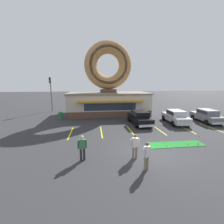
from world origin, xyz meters
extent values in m
plane|color=#2D2D30|center=(0.00, 0.00, 0.00)|extent=(160.00, 160.00, 0.00)
cube|color=brown|center=(-1.74, 14.00, 0.45)|extent=(12.00, 6.00, 0.90)
cube|color=beige|center=(-1.74, 14.00, 2.05)|extent=(12.00, 6.00, 2.30)
cube|color=slate|center=(-1.74, 14.00, 3.28)|extent=(12.30, 6.30, 0.16)
cube|color=orange|center=(-1.74, 10.70, 2.35)|extent=(9.00, 0.60, 0.20)
cube|color=#232D3D|center=(-1.74, 10.98, 1.55)|extent=(7.20, 0.03, 1.00)
cube|color=brown|center=(-1.74, 14.00, 3.61)|extent=(2.40, 1.80, 0.50)
torus|color=#B27F4C|center=(-1.74, 14.00, 7.41)|extent=(7.10, 1.90, 7.10)
torus|color=#9E6B42|center=(-1.74, 13.57, 7.41)|extent=(6.25, 1.05, 6.24)
cube|color=#197523|center=(2.33, 1.14, 0.01)|extent=(4.54, 1.16, 0.03)
torus|color=#D8667F|center=(1.54, 1.38, 0.05)|extent=(0.13, 0.13, 0.04)
torus|color=brown|center=(3.27, 0.96, 0.05)|extent=(0.13, 0.13, 0.04)
torus|color=#D17F47|center=(1.60, 1.01, 0.05)|extent=(0.13, 0.13, 0.04)
torus|color=#A5724C|center=(4.23, 0.98, 0.05)|extent=(0.13, 0.13, 0.04)
torus|color=#E5C666|center=(3.45, 1.24, 0.05)|extent=(0.13, 0.13, 0.04)
sphere|color=white|center=(2.02, 0.91, 0.05)|extent=(0.04, 0.04, 0.04)
cylinder|color=silver|center=(4.35, 1.29, 0.31)|extent=(0.01, 0.01, 0.55)
cube|color=red|center=(4.41, 1.29, 0.53)|extent=(0.12, 0.01, 0.08)
cube|color=slate|center=(9.88, 7.29, 0.66)|extent=(2.05, 4.51, 0.68)
cube|color=slate|center=(9.87, 7.14, 1.30)|extent=(1.70, 2.20, 0.60)
cube|color=#232D3D|center=(9.87, 7.14, 1.32)|extent=(1.71, 2.12, 0.36)
cube|color=silver|center=(10.03, 9.52, 0.42)|extent=(1.67, 0.21, 0.24)
cube|color=silver|center=(9.73, 5.06, 0.42)|extent=(1.67, 0.21, 0.24)
cylinder|color=black|center=(9.09, 8.71, 0.32)|extent=(0.26, 0.65, 0.64)
cylinder|color=black|center=(10.85, 8.59, 0.32)|extent=(0.26, 0.65, 0.64)
cylinder|color=black|center=(8.91, 5.99, 0.32)|extent=(0.26, 0.65, 0.64)
cylinder|color=black|center=(10.67, 5.87, 0.32)|extent=(0.26, 0.65, 0.64)
cube|color=black|center=(1.30, 7.32, 0.66)|extent=(1.94, 4.47, 0.68)
cube|color=black|center=(1.31, 7.17, 1.30)|extent=(1.65, 2.16, 0.60)
cube|color=#232D3D|center=(1.31, 7.17, 1.32)|extent=(1.67, 2.08, 0.36)
cube|color=silver|center=(1.21, 9.55, 0.42)|extent=(1.67, 0.17, 0.24)
cube|color=silver|center=(1.39, 5.09, 0.42)|extent=(1.67, 0.17, 0.24)
cylinder|color=black|center=(0.36, 8.65, 0.32)|extent=(0.25, 0.65, 0.64)
cylinder|color=black|center=(2.12, 8.72, 0.32)|extent=(0.25, 0.65, 0.64)
cylinder|color=black|center=(0.48, 5.92, 0.32)|extent=(0.25, 0.65, 0.64)
cylinder|color=black|center=(2.24, 5.99, 0.32)|extent=(0.25, 0.65, 0.64)
cube|color=#B2B5BA|center=(5.77, 7.29, 0.66)|extent=(2.08, 4.52, 0.68)
cube|color=#B2B5BA|center=(5.75, 7.14, 1.30)|extent=(1.71, 2.21, 0.60)
cube|color=#232D3D|center=(5.75, 7.14, 1.32)|extent=(1.73, 2.13, 0.36)
cube|color=silver|center=(5.93, 9.51, 0.42)|extent=(1.67, 0.22, 0.24)
cube|color=silver|center=(5.60, 5.06, 0.42)|extent=(1.67, 0.22, 0.24)
cylinder|color=black|center=(4.99, 8.71, 0.32)|extent=(0.27, 0.65, 0.64)
cylinder|color=black|center=(6.74, 8.58, 0.32)|extent=(0.27, 0.65, 0.64)
cylinder|color=black|center=(4.79, 5.99, 0.32)|extent=(0.27, 0.65, 0.64)
cylinder|color=black|center=(6.54, 5.86, 0.32)|extent=(0.27, 0.65, 0.64)
cylinder|color=#232328|center=(-4.89, -0.47, 0.40)|extent=(0.15, 0.15, 0.80)
cylinder|color=#232328|center=(-4.70, -0.43, 0.40)|extent=(0.15, 0.15, 0.80)
cube|color=#386B42|center=(-4.79, -0.45, 1.10)|extent=(0.42, 0.31, 0.59)
cylinder|color=#386B42|center=(-5.04, -0.50, 1.07)|extent=(0.10, 0.10, 0.54)
cylinder|color=#386B42|center=(-4.55, -0.40, 1.07)|extent=(0.10, 0.10, 0.54)
sphere|color=beige|center=(-4.79, -0.45, 1.53)|extent=(0.22, 0.22, 0.22)
cylinder|color=#7F7056|center=(-1.27, -1.99, 0.40)|extent=(0.15, 0.15, 0.80)
cylinder|color=#7F7056|center=(-1.10, -1.87, 0.40)|extent=(0.15, 0.15, 0.80)
cube|color=silver|center=(-1.18, -1.93, 1.09)|extent=(0.45, 0.41, 0.58)
cylinder|color=silver|center=(-1.39, -2.07, 1.06)|extent=(0.10, 0.10, 0.54)
cylinder|color=silver|center=(-0.98, -1.79, 1.06)|extent=(0.10, 0.10, 0.54)
sphere|color=brown|center=(-1.18, -1.93, 1.52)|extent=(0.21, 0.21, 0.21)
cylinder|color=#7F7056|center=(-1.37, -0.61, 0.40)|extent=(0.15, 0.15, 0.80)
cylinder|color=#7F7056|center=(-1.57, -0.61, 0.40)|extent=(0.15, 0.15, 0.80)
cube|color=silver|center=(-1.47, -0.61, 1.09)|extent=(0.38, 0.24, 0.58)
cylinder|color=silver|center=(-1.22, -0.61, 1.06)|extent=(0.10, 0.10, 0.54)
cylinder|color=silver|center=(-1.72, -0.61, 1.06)|extent=(0.10, 0.10, 0.54)
sphere|color=brown|center=(-1.47, -0.61, 1.52)|extent=(0.21, 0.21, 0.21)
cylinder|color=#1E662D|center=(-8.43, 10.87, 0.47)|extent=(0.56, 0.56, 0.95)
torus|color=#123D1B|center=(-8.43, 10.87, 0.95)|extent=(0.57, 0.57, 0.05)
cylinder|color=#595B60|center=(-11.18, 17.38, 2.90)|extent=(0.16, 0.16, 5.80)
cube|color=black|center=(-11.18, 17.20, 5.25)|extent=(0.28, 0.24, 0.90)
sphere|color=red|center=(-11.18, 17.08, 5.55)|extent=(0.18, 0.18, 0.18)
sphere|color=orange|center=(-11.18, 17.08, 5.25)|extent=(0.18, 0.18, 0.18)
sphere|color=green|center=(-11.18, 17.08, 4.95)|extent=(0.18, 0.18, 0.18)
cube|color=yellow|center=(-6.33, 5.00, 0.00)|extent=(0.12, 3.60, 0.01)
cube|color=yellow|center=(-3.33, 5.00, 0.00)|extent=(0.12, 3.60, 0.01)
cube|color=yellow|center=(-0.33, 5.00, 0.00)|extent=(0.12, 3.60, 0.01)
cube|color=yellow|center=(2.67, 5.00, 0.00)|extent=(0.12, 3.60, 0.01)
cube|color=yellow|center=(5.67, 5.00, 0.00)|extent=(0.12, 3.60, 0.01)
cube|color=yellow|center=(8.67, 5.00, 0.00)|extent=(0.12, 3.60, 0.01)
camera|label=1|loc=(-4.03, -9.31, 4.79)|focal=24.00mm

